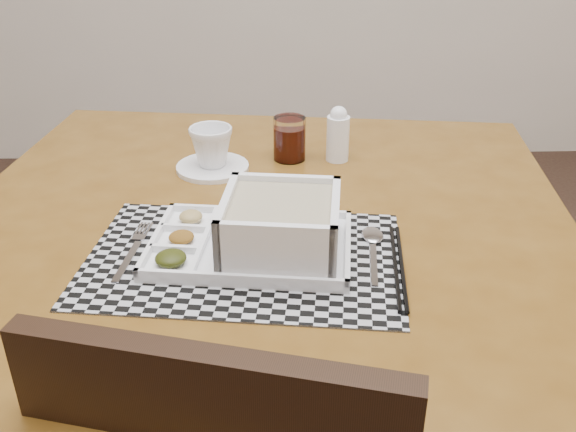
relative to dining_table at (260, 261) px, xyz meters
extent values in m
cube|color=#57350F|center=(0.00, 0.00, 0.06)|extent=(1.24, 1.24, 0.04)
cylinder|color=#57350F|center=(-0.43, 0.56, -0.35)|extent=(0.06, 0.06, 0.79)
cylinder|color=#57350F|center=(0.56, 0.43, -0.35)|extent=(0.06, 0.06, 0.79)
cube|color=#57350F|center=(0.06, 0.47, 0.00)|extent=(0.95, 0.15, 0.09)
cube|color=#57350F|center=(-0.47, 0.06, 0.00)|extent=(0.15, 0.95, 0.09)
cube|color=#57350F|center=(0.47, -0.06, 0.00)|extent=(0.15, 0.95, 0.09)
cube|color=#A5A6AC|center=(-0.02, -0.13, 0.09)|extent=(0.54, 0.39, 0.00)
cube|color=white|center=(-0.01, -0.11, 0.09)|extent=(0.35, 0.26, 0.01)
cube|color=white|center=(0.00, 0.00, 0.10)|extent=(0.32, 0.05, 0.01)
cube|color=white|center=(-0.03, -0.21, 0.10)|extent=(0.32, 0.05, 0.01)
cube|color=white|center=(-0.17, -0.09, 0.10)|extent=(0.04, 0.22, 0.01)
cube|color=white|center=(0.14, -0.13, 0.10)|extent=(0.04, 0.22, 0.01)
cube|color=white|center=(-0.09, -0.10, 0.10)|extent=(0.03, 0.20, 0.01)
cube|color=white|center=(-0.13, -0.12, 0.10)|extent=(0.08, 0.02, 0.01)
cube|color=white|center=(-0.13, -0.06, 0.10)|extent=(0.08, 0.02, 0.01)
ellipsoid|color=black|center=(-0.13, -0.16, 0.11)|extent=(0.05, 0.05, 0.02)
ellipsoid|color=#54330E|center=(-0.13, -0.09, 0.11)|extent=(0.04, 0.04, 0.02)
ellipsoid|color=olive|center=(-0.12, -0.02, 0.11)|extent=(0.04, 0.04, 0.02)
cube|color=white|center=(0.03, -0.13, 0.10)|extent=(0.20, 0.20, 0.01)
cube|color=white|center=(0.05, -0.04, 0.15)|extent=(0.18, 0.03, 0.09)
cube|color=white|center=(0.02, -0.21, 0.15)|extent=(0.18, 0.03, 0.09)
cube|color=white|center=(-0.05, -0.12, 0.15)|extent=(0.03, 0.18, 0.09)
cube|color=white|center=(0.12, -0.14, 0.15)|extent=(0.03, 0.18, 0.09)
cube|color=tan|center=(0.03, -0.13, 0.14)|extent=(0.18, 0.18, 0.08)
cube|color=#BABAC1|center=(-0.21, -0.14, 0.09)|extent=(0.03, 0.12, 0.00)
cube|color=#BABAC1|center=(-0.20, -0.06, 0.09)|extent=(0.02, 0.02, 0.00)
cube|color=#BABAC1|center=(-0.21, -0.03, 0.09)|extent=(0.01, 0.04, 0.00)
cube|color=#BABAC1|center=(-0.20, -0.03, 0.09)|extent=(0.01, 0.04, 0.00)
cube|color=#BABAC1|center=(-0.19, -0.03, 0.09)|extent=(0.01, 0.04, 0.00)
cube|color=#BABAC1|center=(-0.19, -0.03, 0.09)|extent=(0.01, 0.04, 0.00)
cube|color=#BABAC1|center=(0.18, -0.16, 0.09)|extent=(0.03, 0.12, 0.00)
ellipsoid|color=#BABAC1|center=(0.19, -0.07, 0.09)|extent=(0.04, 0.06, 0.01)
cylinder|color=black|center=(0.21, -0.17, 0.09)|extent=(0.04, 0.24, 0.01)
cylinder|color=black|center=(0.22, -0.17, 0.09)|extent=(0.04, 0.24, 0.01)
cylinder|color=white|center=(-0.10, 0.22, 0.09)|extent=(0.15, 0.15, 0.01)
imported|color=white|center=(-0.10, 0.22, 0.14)|extent=(0.11, 0.11, 0.08)
cylinder|color=white|center=(0.06, 0.28, 0.13)|extent=(0.07, 0.07, 0.09)
cylinder|color=#3F0B05|center=(0.06, 0.28, 0.12)|extent=(0.06, 0.06, 0.07)
cylinder|color=white|center=(0.16, 0.27, 0.13)|extent=(0.05, 0.05, 0.10)
sphere|color=white|center=(0.16, 0.27, 0.19)|extent=(0.04, 0.04, 0.04)
camera|label=1|loc=(0.02, -1.00, 0.63)|focal=40.00mm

